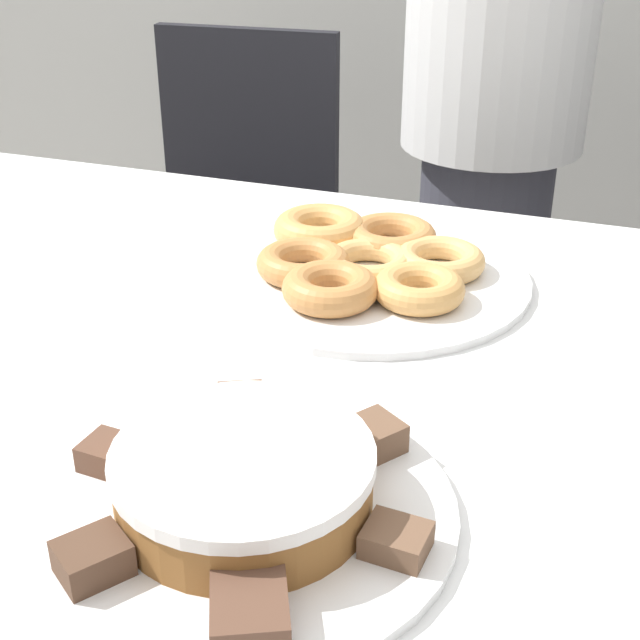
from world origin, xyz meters
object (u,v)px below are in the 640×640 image
Objects in this scene: person_standing at (493,116)px; plate_donuts at (368,277)px; plate_cake at (245,511)px; office_chair_left at (230,266)px; frosted_cake at (244,478)px.

plate_donuts is at bearing -92.67° from person_standing.
person_standing is 3.89× the size of plate_donuts.
plate_donuts is (-0.04, 0.45, 0.00)m from plate_cake.
office_chair_left is 4.47× the size of frosted_cake.
plate_donuts is (0.50, -0.64, 0.33)m from office_chair_left.
person_standing is 0.68m from plate_donuts.
office_chair_left is 2.72× the size of plate_cake.
plate_cake is (0.00, -1.12, -0.03)m from person_standing.
person_standing reaches higher than plate_donuts.
person_standing is 0.64m from office_chair_left.
plate_cake is at bearing -67.62° from office_chair_left.
plate_cake is 0.45m from plate_donuts.
person_standing is 7.50× the size of frosted_cake.
plate_cake is at bearing -85.40° from plate_donuts.
person_standing is at bearing -0.19° from office_chair_left.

